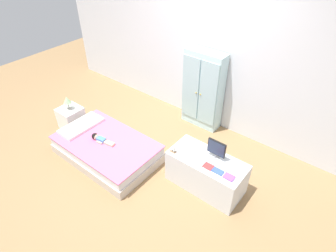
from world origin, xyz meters
TOP-DOWN VIEW (x-y plane):
  - ground_plane at (0.00, 0.00)m, footprint 10.00×10.00m
  - back_wall at (0.00, 1.57)m, footprint 6.40×0.05m
  - bed at (-0.58, -0.19)m, footprint 1.52×0.94m
  - pillow at (-1.14, -0.19)m, footprint 0.32×0.68m
  - doll at (-0.67, -0.24)m, footprint 0.39×0.15m
  - nightstand at (-1.62, -0.06)m, footprint 0.36×0.36m
  - table_lamp at (-1.62, -0.06)m, footprint 0.13×0.13m
  - wardrobe at (0.06, 1.40)m, footprint 0.66×0.28m
  - tv_stand at (0.89, 0.24)m, footprint 1.01×0.48m
  - tv_monitor at (0.95, 0.32)m, footprint 0.25×0.10m
  - rocking_horse_toy at (0.47, 0.08)m, footprint 0.09×0.04m
  - book_red at (0.97, 0.13)m, footprint 0.12×0.10m
  - book_blue at (1.10, 0.13)m, footprint 0.14×0.08m
  - book_purple at (1.25, 0.13)m, footprint 0.13×0.10m

SIDE VIEW (x-z plane):
  - ground_plane at x=0.00m, z-range -0.02..0.00m
  - bed at x=-0.58m, z-range 0.00..0.30m
  - nightstand at x=-1.62m, z-range 0.00..0.37m
  - tv_stand at x=0.89m, z-range 0.00..0.49m
  - pillow at x=-1.14m, z-range 0.30..0.35m
  - doll at x=-0.67m, z-range 0.29..0.38m
  - book_red at x=0.97m, z-range 0.49..0.50m
  - book_blue at x=1.10m, z-range 0.49..0.50m
  - book_purple at x=1.25m, z-range 0.49..0.51m
  - table_lamp at x=-1.62m, z-range 0.41..0.65m
  - rocking_horse_toy at x=0.47m, z-range 0.48..0.60m
  - tv_monitor at x=0.95m, z-range 0.51..0.78m
  - wardrobe at x=0.06m, z-range 0.00..1.33m
  - back_wall at x=0.00m, z-range 0.00..2.70m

